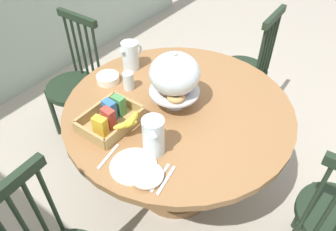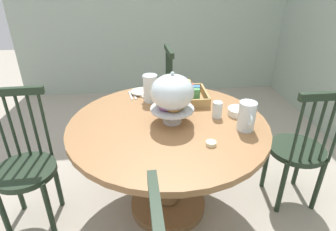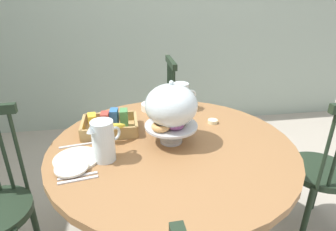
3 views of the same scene
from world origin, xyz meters
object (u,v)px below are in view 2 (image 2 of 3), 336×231
(dining_table, at_px, (168,147))
(milk_pitcher, at_px, (247,117))
(windsor_chair_by_cabinet, at_px, (299,151))
(cereal_basket, at_px, (189,94))
(drinking_glass, at_px, (217,110))
(windsor_chair_facing_door, at_px, (155,101))
(orange_juice_pitcher, at_px, (150,89))
(china_plate_large, at_px, (152,93))
(china_plate_small, at_px, (140,91))
(cereal_bowl, at_px, (238,111))
(windsor_chair_far_side, at_px, (26,169))
(butter_dish, at_px, (211,143))
(pastry_stand_with_dome, at_px, (172,94))

(dining_table, xyz_separation_m, milk_pitcher, (0.14, 0.47, 0.28))
(windsor_chair_by_cabinet, relative_size, cereal_basket, 3.09)
(dining_table, distance_m, drinking_glass, 0.42)
(windsor_chair_facing_door, relative_size, cereal_basket, 3.09)
(windsor_chair_facing_door, distance_m, milk_pitcher, 1.25)
(windsor_chair_facing_door, xyz_separation_m, orange_juice_pitcher, (0.60, -0.07, 0.38))
(china_plate_large, bearing_deg, china_plate_small, -96.22)
(orange_juice_pitcher, bearing_deg, china_plate_large, 173.60)
(windsor_chair_facing_door, xyz_separation_m, cereal_bowl, (0.89, 0.51, 0.31))
(windsor_chair_by_cabinet, relative_size, drinking_glass, 8.86)
(dining_table, relative_size, cereal_bowl, 9.27)
(windsor_chair_far_side, bearing_deg, cereal_bowl, 93.09)
(dining_table, relative_size, cereal_basket, 4.11)
(cereal_basket, height_order, china_plate_large, cereal_basket)
(dining_table, xyz_separation_m, windsor_chair_facing_door, (-0.95, -0.03, -0.09))
(windsor_chair_by_cabinet, bearing_deg, china_plate_large, -115.87)
(butter_dish, bearing_deg, china_plate_large, -159.12)
(windsor_chair_far_side, distance_m, pastry_stand_with_dome, 1.09)
(china_plate_small, bearing_deg, drinking_glass, 47.94)
(cereal_basket, bearing_deg, pastry_stand_with_dome, -26.70)
(windsor_chair_facing_door, xyz_separation_m, cereal_basket, (0.62, 0.22, 0.33))
(dining_table, distance_m, china_plate_small, 0.56)
(windsor_chair_far_side, relative_size, china_plate_large, 4.43)
(orange_juice_pitcher, bearing_deg, windsor_chair_facing_door, 173.59)
(dining_table, distance_m, china_plate_large, 0.53)
(milk_pitcher, distance_m, china_plate_small, 0.90)
(windsor_chair_far_side, xyz_separation_m, milk_pitcher, (0.12, 1.42, 0.37))
(china_plate_large, height_order, china_plate_small, china_plate_small)
(pastry_stand_with_dome, xyz_separation_m, cereal_basket, (-0.33, 0.17, -0.15))
(cereal_basket, bearing_deg, butter_dish, 2.18)
(dining_table, bearing_deg, windsor_chair_facing_door, -178.40)
(china_plate_large, distance_m, china_plate_small, 0.09)
(cereal_basket, xyz_separation_m, drinking_glass, (0.29, 0.14, 0.01))
(orange_juice_pitcher, xyz_separation_m, china_plate_large, (-0.14, 0.02, -0.09))
(china_plate_large, xyz_separation_m, drinking_glass, (0.44, 0.41, 0.05))
(cereal_basket, distance_m, china_plate_small, 0.40)
(orange_juice_pitcher, relative_size, cereal_bowl, 1.44)
(drinking_glass, bearing_deg, windsor_chair_far_side, -87.53)
(windsor_chair_by_cabinet, xyz_separation_m, pastry_stand_with_dome, (-0.02, -0.92, 0.48))
(dining_table, distance_m, windsor_chair_facing_door, 0.95)
(dining_table, relative_size, windsor_chair_facing_door, 1.33)
(butter_dish, bearing_deg, drinking_glass, 160.13)
(windsor_chair_facing_door, relative_size, windsor_chair_far_side, 1.00)
(windsor_chair_far_side, height_order, pastry_stand_with_dome, pastry_stand_with_dome)
(china_plate_large, bearing_deg, windsor_chair_facing_door, 173.58)
(dining_table, relative_size, milk_pitcher, 6.85)
(windsor_chair_far_side, height_order, china_plate_large, windsor_chair_far_side)
(orange_juice_pitcher, height_order, cereal_basket, orange_juice_pitcher)
(china_plate_small, relative_size, butter_dish, 2.50)
(milk_pitcher, relative_size, china_plate_small, 1.26)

